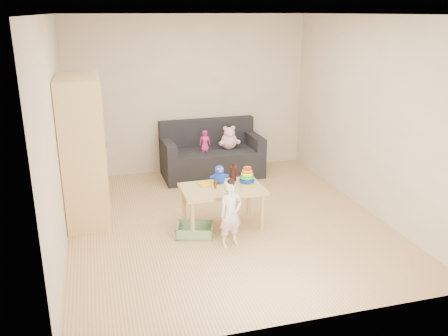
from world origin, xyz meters
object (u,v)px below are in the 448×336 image
object	(u,v)px
play_table	(222,207)
toddler	(231,214)
wardrobe	(83,150)
sofa	(212,163)

from	to	relation	value
play_table	toddler	bearing A→B (deg)	-94.55
wardrobe	play_table	xyz separation A→B (m)	(1.64, -0.74, -0.67)
wardrobe	toddler	world-z (taller)	wardrobe
toddler	play_table	bearing A→B (deg)	70.35
play_table	toddler	distance (m)	0.54
toddler	sofa	bearing A→B (deg)	65.78
wardrobe	sofa	distance (m)	2.45
play_table	toddler	size ratio (longest dim) A/B	1.29
wardrobe	toddler	size ratio (longest dim) A/B	2.38
play_table	sofa	bearing A→B (deg)	79.67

